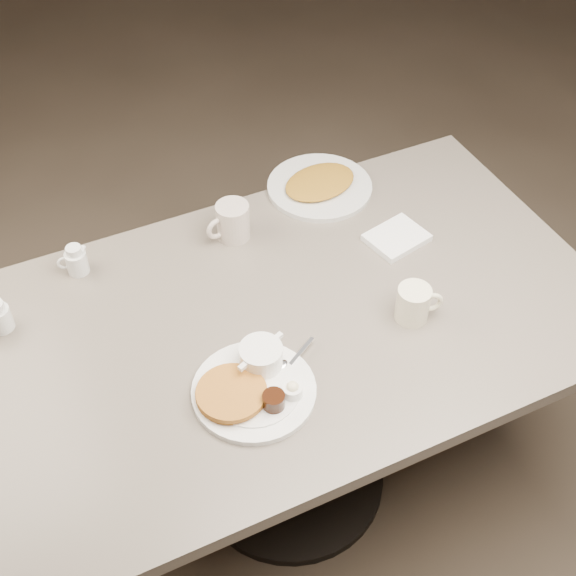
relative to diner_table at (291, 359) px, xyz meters
name	(u,v)px	position (x,y,z in m)	size (l,w,h in m)	color
room	(293,66)	(0.00, 0.00, 0.82)	(7.04, 8.04, 2.84)	#4C3F33
diner_table	(291,359)	(0.00, 0.00, 0.00)	(1.50, 0.90, 0.75)	slate
main_plate	(253,383)	(-0.17, -0.16, 0.19)	(0.36, 0.35, 0.07)	white
coffee_mug_near	(414,303)	(0.25, -0.13, 0.22)	(0.12, 0.10, 0.09)	white
napkin	(397,238)	(0.36, 0.12, 0.18)	(0.17, 0.14, 0.02)	white
coffee_mug_far	(232,222)	(-0.02, 0.31, 0.22)	(0.13, 0.10, 0.10)	beige
creamer_right	(76,261)	(-0.42, 0.36, 0.21)	(0.08, 0.07, 0.08)	white
hash_plate	(320,185)	(0.27, 0.39, 0.18)	(0.35, 0.35, 0.04)	silver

